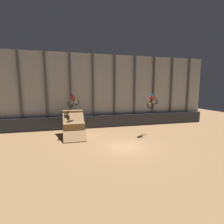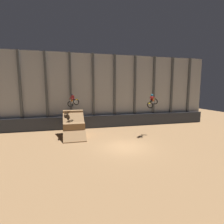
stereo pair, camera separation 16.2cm
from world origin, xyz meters
name	(u,v)px [view 2 (the right image)]	position (x,y,z in m)	size (l,w,h in m)	color
ground_plane	(125,147)	(0.00, 0.00, 0.00)	(60.00, 60.00, 0.00)	#9E754C
arena_back_wall	(104,91)	(0.00, 9.42, 5.03)	(32.00, 0.40, 10.05)	#ADB2B7
lower_barrier	(105,121)	(0.00, 8.63, 0.85)	(31.36, 0.20, 1.69)	#2D333D
dirt_ramp	(74,127)	(-4.41, 5.53, 1.00)	(2.35, 4.42, 2.89)	#966F48
rider_bike_left_air	(73,101)	(-4.39, 5.89, 3.93)	(1.40, 1.79, 1.60)	black
rider_bike_right_air	(152,101)	(4.32, 3.30, 3.93)	(1.72, 1.62, 1.61)	black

